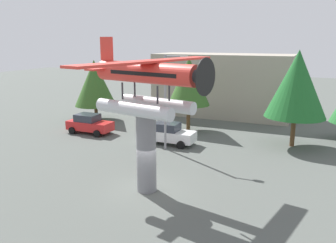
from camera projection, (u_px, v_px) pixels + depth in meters
ground_plane at (147, 190)px, 19.76m from camera, size 140.00×140.00×0.00m
display_pedestal at (146, 153)px, 19.25m from camera, size 1.10×1.10×4.50m
floatplane_monument at (147, 82)px, 18.28m from camera, size 7.16×10.39×4.00m
car_near_red at (89, 124)px, 31.72m from camera, size 4.20×2.02×1.76m
car_mid_white at (169, 133)px, 28.43m from camera, size 4.20×2.02×1.76m
streetlight_primary at (168, 95)px, 26.25m from camera, size 1.84×0.28×7.27m
storefront_building at (223, 85)px, 39.20m from camera, size 15.04×6.27×6.83m
tree_west at (95, 83)px, 36.37m from camera, size 4.29×4.29×6.34m
tree_east at (189, 82)px, 32.07m from camera, size 3.94×3.94×6.79m
tree_center_back at (297, 84)px, 26.88m from camera, size 4.70×4.70×7.63m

